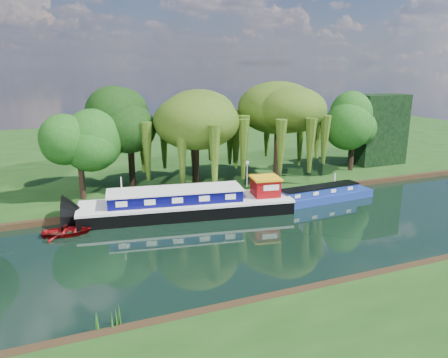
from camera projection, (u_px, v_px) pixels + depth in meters
name	position (u px, v px, depth m)	size (l,w,h in m)	color
ground	(301.00, 230.00, 32.14)	(120.00, 120.00, 0.00)	black
far_bank	(174.00, 147.00, 62.52)	(120.00, 52.00, 0.45)	#14370F
dutch_barge	(189.00, 204.00, 35.20)	(17.41, 6.50, 3.59)	black
narrowboat	(320.00, 196.00, 38.48)	(10.82, 2.38, 1.57)	navy
red_dinghy	(67.00, 235.00, 31.21)	(2.43, 3.40, 0.71)	maroon
willow_left	(195.00, 121.00, 40.49)	(7.14, 7.14, 8.55)	black
willow_right	(278.00, 116.00, 42.74)	(7.24, 7.24, 8.82)	black
tree_far_left	(79.00, 141.00, 36.78)	(4.58, 4.58, 7.38)	black
tree_far_mid	(129.00, 124.00, 40.58)	(5.28, 5.28, 8.64)	black
tree_far_right	(354.00, 124.00, 46.88)	(4.51, 4.51, 7.38)	black
conifer_hedge	(379.00, 130.00, 50.45)	(6.00, 3.00, 8.00)	black
lamppost	(247.00, 167.00, 41.10)	(0.36, 0.36, 2.56)	silver
mooring_posts	(247.00, 189.00, 39.24)	(19.16, 0.16, 1.00)	silver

